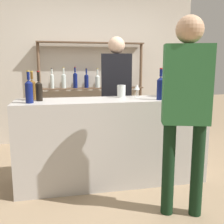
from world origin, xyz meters
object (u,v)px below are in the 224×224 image
at_px(counter_bottle_2, 190,88).
at_px(counter_bottle_3, 32,89).
at_px(counter_bottle_1, 161,87).
at_px(counter_bottle_4, 29,91).
at_px(cork_jar, 121,91).
at_px(ice_bucket, 172,89).
at_px(wine_glass, 137,88).
at_px(server_behind_counter, 116,88).
at_px(customer_right, 186,100).
at_px(counter_bottle_0, 39,90).

relative_size(counter_bottle_2, counter_bottle_3, 1.00).
bearing_deg(counter_bottle_2, counter_bottle_1, -172.14).
bearing_deg(counter_bottle_4, cork_jar, 15.10).
bearing_deg(cork_jar, ice_bucket, -7.31).
distance_m(wine_glass, ice_bucket, 0.43).
bearing_deg(cork_jar, counter_bottle_4, -164.90).
bearing_deg(server_behind_counter, wine_glass, 23.41).
relative_size(counter_bottle_2, cork_jar, 2.15).
bearing_deg(counter_bottle_2, wine_glass, 157.52).
height_order(counter_bottle_2, ice_bucket, counter_bottle_2).
height_order(wine_glass, customer_right, customer_right).
relative_size(wine_glass, cork_jar, 1.04).
bearing_deg(cork_jar, customer_right, -71.01).
bearing_deg(ice_bucket, customer_right, -107.36).
bearing_deg(counter_bottle_2, cork_jar, 161.41).
height_order(counter_bottle_1, ice_bucket, counter_bottle_1).
bearing_deg(server_behind_counter, counter_bottle_1, 30.80).
bearing_deg(customer_right, wine_glass, 25.75).
bearing_deg(ice_bucket, counter_bottle_3, 177.70).
distance_m(counter_bottle_2, customer_right, 0.84).
height_order(wine_glass, ice_bucket, ice_bucket).
distance_m(counter_bottle_4, ice_bucket, 1.67).
xyz_separation_m(ice_bucket, cork_jar, (-0.62, 0.08, -0.03)).
bearing_deg(wine_glass, counter_bottle_1, -57.24).
bearing_deg(counter_bottle_0, counter_bottle_2, -4.15).
height_order(counter_bottle_1, wine_glass, counter_bottle_1).
xyz_separation_m(wine_glass, server_behind_counter, (-0.13, 0.56, -0.06)).
xyz_separation_m(ice_bucket, customer_right, (-0.28, -0.90, -0.02)).
bearing_deg(counter_bottle_0, server_behind_counter, 33.67).
distance_m(counter_bottle_3, counter_bottle_4, 0.27).
height_order(counter_bottle_1, counter_bottle_2, counter_bottle_1).
relative_size(counter_bottle_3, server_behind_counter, 0.18).
height_order(counter_bottle_2, cork_jar, counter_bottle_2).
bearing_deg(wine_glass, server_behind_counter, 102.82).
distance_m(counter_bottle_0, ice_bucket, 1.57).
distance_m(counter_bottle_4, wine_glass, 1.25).
bearing_deg(counter_bottle_2, counter_bottle_4, -179.20).
xyz_separation_m(counter_bottle_0, server_behind_counter, (1.01, 0.67, -0.06)).
distance_m(counter_bottle_2, counter_bottle_3, 1.80).
bearing_deg(counter_bottle_1, counter_bottle_2, 7.86).
distance_m(counter_bottle_3, wine_glass, 1.21).
height_order(counter_bottle_1, counter_bottle_3, counter_bottle_1).
relative_size(counter_bottle_2, customer_right, 0.18).
xyz_separation_m(counter_bottle_2, counter_bottle_3, (-1.78, 0.24, -0.00)).
xyz_separation_m(counter_bottle_1, counter_bottle_4, (-1.41, 0.03, -0.01)).
distance_m(counter_bottle_2, cork_jar, 0.80).
height_order(counter_bottle_0, counter_bottle_4, counter_bottle_4).
height_order(counter_bottle_2, customer_right, customer_right).
bearing_deg(wine_glass, ice_bucket, -7.85).
xyz_separation_m(counter_bottle_0, counter_bottle_1, (1.32, -0.18, 0.02)).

